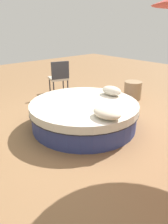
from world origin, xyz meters
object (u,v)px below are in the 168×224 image
object	(u,v)px
round_bed	(84,114)
throw_pillow_1	(112,91)
side_table	(133,90)
patio_chair	(59,75)
throw_pillow_0	(107,113)

from	to	relation	value
round_bed	throw_pillow_1	bearing A→B (deg)	86.72
round_bed	side_table	distance (m)	2.18
round_bed	patio_chair	xyz separation A→B (m)	(-2.14, 0.92, 0.29)
throw_pillow_0	patio_chair	bearing A→B (deg)	159.17
throw_pillow_1	throw_pillow_0	bearing A→B (deg)	-52.12
throw_pillow_1	patio_chair	bearing A→B (deg)	176.21
throw_pillow_1	side_table	bearing A→B (deg)	106.65
round_bed	throw_pillow_0	world-z (taller)	throw_pillow_0
round_bed	patio_chair	world-z (taller)	patio_chair
throw_pillow_1	side_table	xyz separation A→B (m)	(-0.41, 1.37, -0.37)
throw_pillow_0	patio_chair	xyz separation A→B (m)	(-2.94, 1.12, -0.05)
round_bed	side_table	xyz separation A→B (m)	(-0.37, 2.15, -0.02)
throw_pillow_1	patio_chair	world-z (taller)	patio_chair
round_bed	side_table	bearing A→B (deg)	99.69
round_bed	side_table	size ratio (longest dim) A/B	4.36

